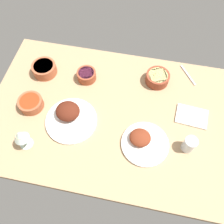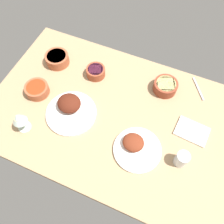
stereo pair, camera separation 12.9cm
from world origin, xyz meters
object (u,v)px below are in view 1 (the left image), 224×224
object	(u,v)px
plate_near_viewer	(70,116)
bowl_potatoes	(157,78)
bowl_soup	(44,69)
fork_loose	(188,75)
bowl_sauce	(31,103)
wine_glass	(20,136)
bowl_onions	(87,75)
plate_center_main	(143,142)
folded_napkin	(192,116)
water_tumbler	(189,144)

from	to	relation	value
plate_near_viewer	bowl_potatoes	xyz separation A→B (cm)	(-44.02, -34.79, 0.50)
bowl_soup	fork_loose	distance (cm)	87.92
bowl_sauce	wine_glass	world-z (taller)	wine_glass
bowl_potatoes	bowl_onions	bearing A→B (deg)	8.33
plate_near_viewer	bowl_potatoes	bearing A→B (deg)	-141.68
plate_center_main	bowl_sauce	world-z (taller)	plate_center_main
folded_napkin	bowl_sauce	bearing A→B (deg)	6.84
wine_glass	fork_loose	size ratio (longest dim) A/B	0.86
bowl_sauce	fork_loose	xyz separation A→B (cm)	(-86.11, -39.44, -2.60)
bowl_soup	wine_glass	distance (cm)	47.67
bowl_onions	fork_loose	world-z (taller)	bowl_onions
bowl_soup	water_tumbler	size ratio (longest dim) A/B	1.57
bowl_potatoes	bowl_soup	bearing A→B (deg)	5.67
plate_near_viewer	fork_loose	bearing A→B (deg)	-145.45
fork_loose	wine_glass	bearing A→B (deg)	93.37
bowl_sauce	bowl_soup	xyz separation A→B (cm)	(0.47, -24.47, 0.49)
wine_glass	water_tumbler	world-z (taller)	wine_glass
fork_loose	folded_napkin	bearing A→B (deg)	152.28
plate_center_main	bowl_soup	distance (cm)	73.89
bowl_soup	bowl_onions	xyz separation A→B (cm)	(-26.27, -0.64, -0.41)
bowl_onions	wine_glass	distance (cm)	52.12
wine_glass	folded_napkin	size ratio (longest dim) A/B	0.82
bowl_potatoes	folded_napkin	distance (cm)	29.96
plate_center_main	bowl_onions	xyz separation A→B (cm)	(39.08, -35.09, 1.06)
bowl_potatoes	bowl_onions	xyz separation A→B (cm)	(41.88, 6.13, -0.31)
plate_center_main	bowl_sauce	size ratio (longest dim) A/B	1.82
bowl_sauce	water_tumbler	xyz separation A→B (cm)	(-87.64, 8.00, 1.59)
wine_glass	plate_center_main	bearing A→B (deg)	-168.20
bowl_onions	water_tumbler	size ratio (longest dim) A/B	1.24
plate_center_main	bowl_soup	world-z (taller)	plate_center_main
bowl_potatoes	wine_glass	world-z (taller)	wine_glass
plate_near_viewer	water_tumbler	bearing A→B (deg)	176.03
plate_near_viewer	folded_napkin	bearing A→B (deg)	-167.74
water_tumbler	folded_napkin	bearing A→B (deg)	-95.14
folded_napkin	fork_loose	xyz separation A→B (cm)	(3.22, -28.73, -0.20)
plate_center_main	wine_glass	size ratio (longest dim) A/B	1.76
bowl_sauce	folded_napkin	bearing A→B (deg)	-173.16
plate_center_main	wine_glass	bearing A→B (deg)	11.80
plate_near_viewer	bowl_sauce	xyz separation A→B (cm)	(23.65, -3.56, 0.12)
bowl_potatoes	bowl_onions	size ratio (longest dim) A/B	1.21
bowl_sauce	water_tumbler	size ratio (longest dim) A/B	1.48
plate_center_main	bowl_potatoes	bearing A→B (deg)	-93.88
plate_near_viewer	fork_loose	world-z (taller)	plate_near_viewer
wine_glass	plate_near_viewer	bearing A→B (deg)	-134.01
bowl_onions	bowl_potatoes	bearing A→B (deg)	-171.67
plate_center_main	fork_loose	size ratio (longest dim) A/B	1.51
bowl_potatoes	wine_glass	xyz separation A→B (cm)	(62.22, 53.63, 6.54)
plate_center_main	wine_glass	world-z (taller)	wine_glass
folded_napkin	fork_loose	bearing A→B (deg)	-83.61
bowl_soup	water_tumbler	distance (cm)	93.91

